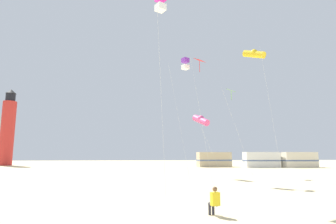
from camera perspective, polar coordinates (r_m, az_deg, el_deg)
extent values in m
cube|color=yellow|center=(11.54, 9.87, -17.53)|extent=(0.38, 0.29, 0.52)
sphere|color=brown|center=(11.49, 9.81, -15.65)|extent=(0.20, 0.20, 0.20)
cylinder|color=#2D2D38|center=(11.78, 9.82, -18.53)|extent=(0.21, 0.38, 0.13)
cylinder|color=#2D2D38|center=(11.96, 9.46, -19.51)|extent=(0.11, 0.11, 0.42)
cylinder|color=#2D2D38|center=(11.70, 9.09, -18.61)|extent=(0.21, 0.38, 0.13)
cylinder|color=#2D2D38|center=(11.88, 8.74, -19.60)|extent=(0.11, 0.11, 0.42)
cylinder|color=silver|center=(25.28, 2.24, -1.46)|extent=(1.78, 1.68, 11.36)
cube|color=purple|center=(27.66, 3.65, 10.77)|extent=(0.82, 0.82, 0.44)
cube|color=white|center=(27.43, 3.67, 9.39)|extent=(0.82, 0.82, 0.44)
cylinder|color=silver|center=(31.21, 14.27, -3.85)|extent=(3.24, 0.10, 10.00)
cube|color=#72D12D|center=(33.50, 13.09, 4.45)|extent=(1.22, 1.22, 0.40)
cylinder|color=#72D12D|center=(33.36, 13.13, 3.36)|extent=(0.04, 0.04, 1.10)
cylinder|color=silver|center=(28.12, 20.86, -0.19)|extent=(2.45, 1.83, 12.77)
cylinder|color=yellow|center=(30.37, 17.60, 11.48)|extent=(2.05, 2.42, 1.48)
sphere|color=yellow|center=(30.42, 17.59, 11.75)|extent=(0.76, 0.76, 0.76)
cylinder|color=silver|center=(24.57, 6.94, -1.17)|extent=(1.75, 0.31, 11.38)
cube|color=red|center=(26.76, 6.63, 10.75)|extent=(1.22, 1.22, 0.40)
cylinder|color=red|center=(26.55, 6.65, 9.42)|extent=(0.04, 0.04, 1.10)
cylinder|color=silver|center=(28.20, 8.84, -7.51)|extent=(2.89, 1.20, 6.08)
cylinder|color=#E54C8C|center=(29.67, 6.91, -1.73)|extent=(1.60, 2.57, 1.48)
sphere|color=#E54C8C|center=(29.69, 6.91, -1.44)|extent=(0.76, 0.76, 0.76)
cylinder|color=silver|center=(17.18, -1.46, 4.12)|extent=(0.64, 0.10, 12.59)
cube|color=white|center=(19.66, -1.59, 21.06)|extent=(0.82, 0.82, 0.44)
cylinder|color=red|center=(69.11, -30.65, -3.80)|extent=(2.80, 2.80, 14.00)
cylinder|color=black|center=(70.07, -30.15, 2.64)|extent=(2.00, 2.00, 1.80)
cone|color=black|center=(70.34, -30.06, 3.76)|extent=(2.20, 2.20, 1.00)
cube|color=#C6B28C|center=(53.94, 9.63, -9.79)|extent=(6.56, 2.80, 2.80)
cube|color=#4C608C|center=(53.94, 9.63, -9.94)|extent=(6.60, 2.84, 0.24)
cube|color=white|center=(53.98, 19.00, -9.44)|extent=(6.41, 2.34, 2.80)
cube|color=#4C608C|center=(53.98, 19.00, -9.59)|extent=(6.45, 2.38, 0.24)
cube|color=beige|center=(56.45, 25.78, -9.01)|extent=(6.55, 2.76, 2.80)
cube|color=#4C608C|center=(56.45, 25.79, -9.15)|extent=(6.59, 2.80, 0.24)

